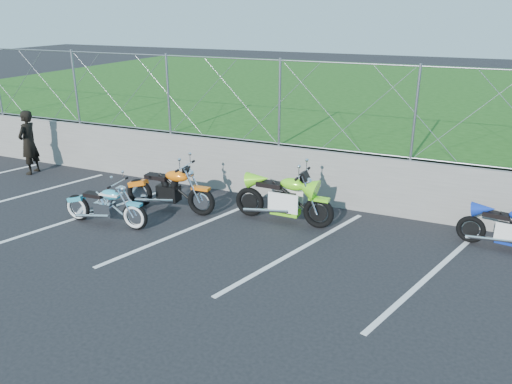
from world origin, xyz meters
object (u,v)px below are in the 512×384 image
at_px(sportbike_blue, 511,231).
at_px(person_standing, 28,142).
at_px(naked_orange, 171,191).
at_px(cruiser_turquoise, 106,207).
at_px(sportbike_green, 285,200).

distance_m(sportbike_blue, person_standing, 12.03).
bearing_deg(person_standing, naked_orange, 69.96).
xyz_separation_m(cruiser_turquoise, sportbike_blue, (7.74, 2.08, 0.02)).
bearing_deg(naked_orange, person_standing, 168.55).
bearing_deg(sportbike_green, person_standing, 177.63).
bearing_deg(sportbike_green, sportbike_blue, 5.90).
height_order(naked_orange, person_standing, person_standing).
height_order(cruiser_turquoise, naked_orange, naked_orange).
distance_m(cruiser_turquoise, person_standing, 4.75).
distance_m(cruiser_turquoise, sportbike_blue, 8.02).
relative_size(naked_orange, sportbike_green, 1.01).
xyz_separation_m(sportbike_blue, person_standing, (-12.02, -0.06, 0.46)).
bearing_deg(cruiser_turquoise, sportbike_blue, 11.57).
height_order(cruiser_turquoise, person_standing, person_standing).
height_order(sportbike_green, person_standing, person_standing).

